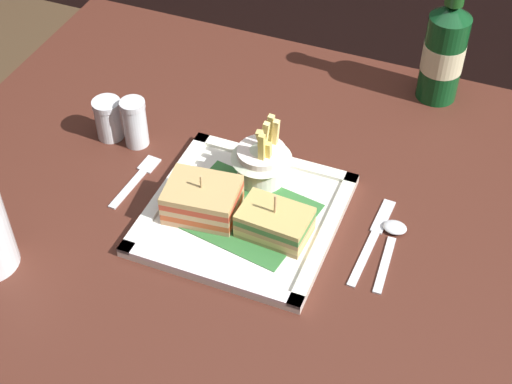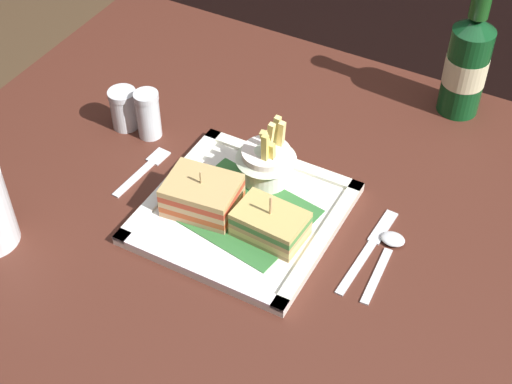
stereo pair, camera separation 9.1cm
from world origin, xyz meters
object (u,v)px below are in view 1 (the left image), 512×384
Objects in this scene: dining_table at (267,253)px; beer_bottle at (445,49)px; salt_shaker at (109,121)px; pepper_shaker at (135,125)px; fork at (137,178)px; square_plate at (244,215)px; sandwich_half_left at (202,200)px; sandwich_half_right at (275,223)px; spoon at (392,237)px; fries_cup at (262,158)px; knife at (373,237)px.

beer_bottle is (0.17, 0.36, 0.21)m from dining_table.
pepper_shaker is at bearing -0.00° from salt_shaker.
fork is (-0.38, -0.38, -0.09)m from beer_bottle.
square_plate is at bearing -116.39° from beer_bottle.
sandwich_half_left is 0.11m from sandwich_half_right.
fork is 0.40m from spoon.
sandwich_half_right is 1.22× the size of pepper_shaker.
fries_cup reaches higher than square_plate.
spoon is (0.27, 0.06, -0.03)m from sandwich_half_left.
fries_cup is (0.05, 0.10, 0.02)m from sandwich_half_left.
sandwich_half_right is 0.35m from salt_shaker.
sandwich_half_left is at bearing -27.12° from salt_shaker.
salt_shaker is (-0.46, 0.06, 0.03)m from knife.
salt_shaker is (-0.27, 0.01, -0.02)m from fries_cup.
square_plate is at bearing -18.40° from salt_shaker.
fries_cup is at bearing -122.10° from beer_bottle.
knife is at bearing -7.32° from salt_shaker.
sandwich_half_right reaches higher than sandwich_half_left.
fries_cup is (-0.03, 0.04, 0.16)m from dining_table.
sandwich_half_right is (0.11, 0.00, -0.00)m from sandwich_half_left.
knife is (0.24, 0.05, -0.03)m from sandwich_half_left.
fries_cup reaches higher than salt_shaker.
fries_cup reaches higher than spoon.
salt_shaker is 0.84× the size of pepper_shaker.
sandwich_half_right is (0.03, -0.06, 0.14)m from dining_table.
beer_bottle is 0.57m from salt_shaker.
sandwich_half_left reaches higher than dining_table.
beer_bottle reaches higher than fork.
sandwich_half_left is at bearing 180.00° from sandwich_half_right.
sandwich_half_right is at bearing -20.17° from square_plate.
fries_cup is 0.27m from salt_shaker.
square_plate is 1.98× the size of spoon.
beer_bottle is at bearing 58.80° from sandwich_half_left.
sandwich_half_right is 0.15m from knife.
spoon is at bearing 0.22° from dining_table.
dining_table is 0.24m from fork.
dining_table is 9.87× the size of sandwich_half_left.
knife is 0.42m from pepper_shaker.
fries_cup is 0.76× the size of spoon.
sandwich_half_left is 0.49m from beer_bottle.
sandwich_half_left is at bearing -167.64° from spoon.
dining_table is 10.80× the size of sandwich_half_right.
pepper_shaker reaches higher than dining_table.
pepper_shaker is at bearing -144.03° from beer_bottle.
fork is 1.50× the size of pepper_shaker.
sandwich_half_left is 1.34× the size of pepper_shaker.
fork is at bearing -176.67° from spoon.
spoon is at bearing 20.54° from sandwich_half_right.
dining_table is at bearing -12.11° from pepper_shaker.
knife is (-0.01, -0.37, -0.09)m from beer_bottle.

